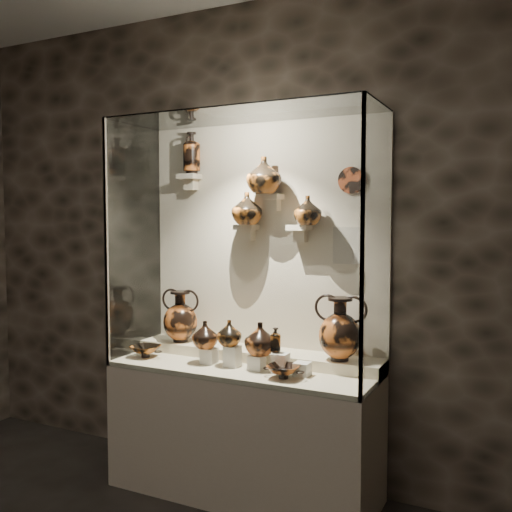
{
  "coord_description": "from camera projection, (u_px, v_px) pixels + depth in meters",
  "views": [
    {
      "loc": [
        1.64,
        -0.96,
        1.76
      ],
      "look_at": [
        0.06,
        2.24,
        1.52
      ],
      "focal_mm": 40.0,
      "sensor_mm": 36.0,
      "label": 1
    }
  ],
  "objects": [
    {
      "name": "bracket_cb",
      "position": [
        274.0,
        197.0,
        3.7
      ],
      "size": [
        0.1,
        0.12,
        0.04
      ],
      "primitive_type": "cube",
      "color": "#C2B49C",
      "rests_on": "back_panel"
    },
    {
      "name": "bracket_ca",
      "position": [
        247.0,
        227.0,
        3.8
      ],
      "size": [
        0.14,
        0.12,
        0.04
      ],
      "primitive_type": "cube",
      "color": "#C2B49C",
      "rests_on": "back_panel"
    },
    {
      "name": "pedestal_b",
      "position": [
        233.0,
        356.0,
        3.57
      ],
      "size": [
        0.09,
        0.09,
        0.13
      ],
      "primitive_type": "cube",
      "color": "silver",
      "rests_on": "front_tier"
    },
    {
      "name": "wall_back",
      "position": [
        265.0,
        242.0,
        3.83
      ],
      "size": [
        5.0,
        0.02,
        3.2
      ],
      "primitive_type": "cube",
      "color": "black",
      "rests_on": "ground"
    },
    {
      "name": "front_tier",
      "position": [
        243.0,
        368.0,
        3.6
      ],
      "size": [
        1.68,
        0.58,
        0.03
      ],
      "primitive_type": "cube",
      "color": "beige",
      "rests_on": "plinth"
    },
    {
      "name": "plinth",
      "position": [
        243.0,
        432.0,
        3.63
      ],
      "size": [
        1.7,
        0.6,
        0.8
      ],
      "primitive_type": "cube",
      "color": "#C2B49C",
      "rests_on": "floor"
    },
    {
      "name": "info_placard",
      "position": [
        347.0,
        246.0,
        3.56
      ],
      "size": [
        0.17,
        0.01,
        0.23
      ],
      "primitive_type": "cube",
      "color": "beige",
      "rests_on": "back_panel"
    },
    {
      "name": "kylix_right",
      "position": [
        284.0,
        370.0,
        3.31
      ],
      "size": [
        0.3,
        0.29,
        0.1
      ],
      "primitive_type": null,
      "rotation": [
        0.0,
        0.0,
        -0.41
      ],
      "color": "#A95320",
      "rests_on": "front_tier"
    },
    {
      "name": "ovoid_vase_c",
      "position": [
        308.0,
        210.0,
        3.56
      ],
      "size": [
        0.23,
        0.23,
        0.18
      ],
      "primitive_type": "imported",
      "rotation": [
        0.0,
        0.0,
        0.39
      ],
      "color": "#AB5B1E",
      "rests_on": "bracket_cc"
    },
    {
      "name": "pedestal_d",
      "position": [
        281.0,
        363.0,
        3.43
      ],
      "size": [
        0.09,
        0.09,
        0.12
      ],
      "primitive_type": "cube",
      "color": "silver",
      "rests_on": "front_tier"
    },
    {
      "name": "wall_plate",
      "position": [
        351.0,
        180.0,
        3.51
      ],
      "size": [
        0.16,
        0.02,
        0.16
      ],
      "primitive_type": "cylinder",
      "rotation": [
        1.57,
        0.0,
        0.0
      ],
      "color": "#A94521",
      "rests_on": "back_panel"
    },
    {
      "name": "back_panel",
      "position": [
        265.0,
        242.0,
        3.83
      ],
      "size": [
        1.7,
        0.03,
        1.6
      ],
      "primitive_type": "cube",
      "color": "#C2B49C",
      "rests_on": "plinth"
    },
    {
      "name": "bracket_cc",
      "position": [
        299.0,
        228.0,
        3.63
      ],
      "size": [
        0.14,
        0.12,
        0.04
      ],
      "primitive_type": "cube",
      "color": "#C2B49C",
      "rests_on": "back_panel"
    },
    {
      "name": "glass_top",
      "position": [
        243.0,
        114.0,
        3.49
      ],
      "size": [
        1.7,
        0.6,
        0.01
      ],
      "primitive_type": "cube",
      "color": "white",
      "rests_on": "back_panel"
    },
    {
      "name": "lekythos_tall",
      "position": [
        192.0,
        150.0,
        3.94
      ],
      "size": [
        0.16,
        0.16,
        0.32
      ],
      "primitive_type": null,
      "rotation": [
        0.0,
        0.0,
        0.34
      ],
      "color": "#A95320",
      "rests_on": "bracket_ul"
    },
    {
      "name": "pedestal_e",
      "position": [
        302.0,
        369.0,
        3.37
      ],
      "size": [
        0.09,
        0.09,
        0.08
      ],
      "primitive_type": "cube",
      "color": "silver",
      "rests_on": "front_tier"
    },
    {
      "name": "pedestal_a",
      "position": [
        209.0,
        356.0,
        3.65
      ],
      "size": [
        0.09,
        0.09,
        0.1
      ],
      "primitive_type": "cube",
      "color": "silver",
      "rests_on": "front_tier"
    },
    {
      "name": "rear_tier",
      "position": [
        256.0,
        356.0,
        3.75
      ],
      "size": [
        1.7,
        0.25,
        0.1
      ],
      "primitive_type": "cube",
      "color": "beige",
      "rests_on": "plinth"
    },
    {
      "name": "glass_right",
      "position": [
        378.0,
        247.0,
        3.17
      ],
      "size": [
        0.01,
        0.6,
        1.6
      ],
      "primitive_type": "cube",
      "color": "white",
      "rests_on": "plinth"
    },
    {
      "name": "amphora_left",
      "position": [
        181.0,
        316.0,
        3.97
      ],
      "size": [
        0.34,
        0.34,
        0.36
      ],
      "primitive_type": null,
      "rotation": [
        0.0,
        0.0,
        0.23
      ],
      "color": "#A95320",
      "rests_on": "rear_tier"
    },
    {
      "name": "lekythos_small",
      "position": [
        276.0,
        339.0,
        3.43
      ],
      "size": [
        0.08,
        0.08,
        0.17
      ],
      "primitive_type": null,
      "rotation": [
        0.0,
        0.0,
        0.07
      ],
      "color": "#AB5B1E",
      "rests_on": "pedestal_d"
    },
    {
      "name": "amphora_right",
      "position": [
        340.0,
        329.0,
        3.44
      ],
      "size": [
        0.39,
        0.39,
        0.39
      ],
      "primitive_type": null,
      "rotation": [
        0.0,
        0.0,
        -0.34
      ],
      "color": "#A95320",
      "rests_on": "rear_tier"
    },
    {
      "name": "pedestal_c",
      "position": [
        257.0,
        362.0,
        3.5
      ],
      "size": [
        0.09,
        0.09,
        0.09
      ],
      "primitive_type": "cube",
      "color": "silver",
      "rests_on": "front_tier"
    },
    {
      "name": "ovoid_vase_a",
      "position": [
        247.0,
        208.0,
        3.73
      ],
      "size": [
        0.26,
        0.26,
        0.21
      ],
      "primitive_type": "imported",
      "rotation": [
        0.0,
        0.0,
        0.31
      ],
      "color": "#AB5B1E",
      "rests_on": "bracket_ca"
    },
    {
      "name": "frame_post_left",
      "position": [
        107.0,
        243.0,
        3.66
      ],
      "size": [
        0.02,
        0.02,
        1.6
      ],
      "primitive_type": "cube",
      "color": "gray",
      "rests_on": "plinth"
    },
    {
      "name": "frame_post_right",
      "position": [
        362.0,
        250.0,
        2.92
      ],
      "size": [
        0.02,
        0.02,
        1.6
      ],
      "primitive_type": "cube",
      "color": "gray",
      "rests_on": "plinth"
    },
    {
      "name": "jug_c",
      "position": [
        260.0,
        339.0,
        3.5
      ],
      "size": [
        0.25,
        0.25,
        0.2
      ],
      "primitive_type": "imported",
      "rotation": [
        0.0,
        0.0,
        0.4
      ],
      "color": "#A95320",
      "rests_on": "pedestal_c"
    },
    {
      "name": "jug_b",
      "position": [
        229.0,
        333.0,
        3.57
      ],
      "size": [
        0.16,
        0.16,
        0.16
      ],
      "primitive_type": "imported",
      "rotation": [
        0.0,
        0.0,
        -0.03
      ],
      "color": "#AB5B1E",
      "rests_on": "pedestal_b"
    },
    {
      "name": "jug_a",
      "position": [
        205.0,
        335.0,
        3.63
      ],
      "size": [
        0.19,
        0.19,
        0.18
      ],
      "primitive_type": "imported",
      "rotation": [
        0.0,
        0.0,
        -0.13
      ],
      "color": "#A95320",
      "rests_on": "pedestal_a"
    },
    {
      "name": "glass_front",
      "position": [
        219.0,
        246.0,
        3.28
      ],
      "size": [
        1.7,
        0.01,
        1.6
      ],
      "primitive_type": "cube",
      "color": "white",
      "rests_on": "plinth"
    },
    {
      "name": "ovoid_vase_b",
      "position": [
        264.0,
        175.0,
        3.65
      ],
      "size": [
        0.27,
        0.27,
        0.24
      ],
      "primitive_type": "imported",
      "rotation": [
        0.0,
        0.0,
        -0.24
      ],
      "color": "#AB5B1E",
      "rests_on": "bracket_cb"
    },
    {
      "name": "glass_left",
      "position": [
        134.0,
        241.0,
        3.92
      ],
      "size": [
        0.01,
        0.6,
        1.6
      ],
      "primitive_type": "cube",
      "color": "white",
      "rests_on": "plinth"
    },
    {
      "name": "kylix_left",
      "position": [
        146.0,
        350.0,
        3.81
      ],
      "size": [
        0.25,
        0.21,
        0.1
      ],
      "primitive_type": null,
      "rotation": [
        0.0,
        0.0,
        0.02
      ],
      "color": "#AB5B1E",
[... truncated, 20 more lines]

